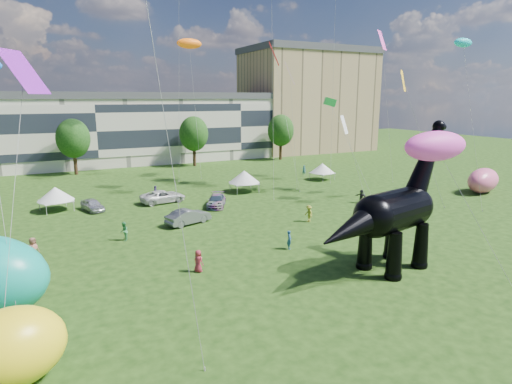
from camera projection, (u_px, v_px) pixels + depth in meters
name	position (u px, v px, depth m)	size (l,w,h in m)	color
ground	(340.00, 287.00, 28.05)	(220.00, 220.00, 0.00)	#16330C
terrace_row	(93.00, 132.00, 77.31)	(78.00, 11.00, 12.00)	beige
apartment_block	(307.00, 103.00, 99.93)	(28.00, 18.00, 22.00)	tan
tree_mid_left	(73.00, 135.00, 67.64)	(5.20, 5.20, 9.44)	#382314
tree_mid_right	(194.00, 131.00, 76.43)	(5.20, 5.20, 9.44)	#382314
tree_far_right	(281.00, 128.00, 84.33)	(5.20, 5.20, 9.44)	#382314
dinosaur_sculpture	(391.00, 214.00, 29.99)	(13.35, 4.93, 10.89)	black
car_silver	(92.00, 205.00, 46.74)	(1.56, 3.88, 1.32)	silver
car_grey	(188.00, 217.00, 41.79)	(1.60, 4.58, 1.51)	slate
car_white	(163.00, 196.00, 50.38)	(2.43, 5.27, 1.46)	silver
car_dark	(216.00, 201.00, 48.53)	(1.88, 4.63, 1.34)	#595960
gazebo_near	(244.00, 177.00, 55.94)	(4.42, 4.42, 2.83)	silver
gazebo_far	(322.00, 168.00, 64.19)	(4.34, 4.34, 2.50)	white
gazebo_left	(55.00, 194.00, 46.55)	(4.56, 4.56, 2.65)	silver
inflatable_pink	(483.00, 180.00, 55.57)	(6.40, 3.20, 3.20)	#EC5B8E
inflatable_yellow	(12.00, 348.00, 18.18)	(4.48, 3.45, 3.45)	yellow
visitors	(186.00, 216.00, 41.70)	(46.99, 30.17, 1.90)	#985D4C
kites	(262.00, 30.00, 37.33)	(64.17, 50.75, 27.89)	red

